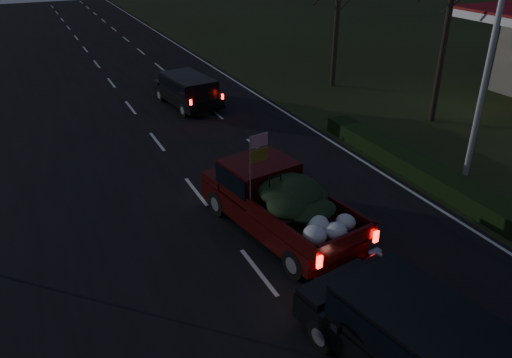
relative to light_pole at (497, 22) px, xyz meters
name	(u,v)px	position (x,y,z in m)	size (l,w,h in m)	color
ground	(259,272)	(-9.50, -2.00, -5.48)	(120.00, 120.00, 0.00)	black
road_asphalt	(259,272)	(-9.50, -2.00, -5.47)	(14.00, 120.00, 0.02)	black
hedge_row	(412,165)	(-1.70, 1.00, -5.18)	(1.00, 10.00, 0.60)	black
light_pole	(497,22)	(0.00, 0.00, 0.00)	(0.50, 0.90, 9.16)	silver
pickup_truck	(278,199)	(-8.09, -0.42, -4.38)	(2.99, 5.86, 2.94)	#3C0808
lead_suv	(188,88)	(-6.75, 11.96, -4.51)	(2.40, 4.68, 1.29)	black
rear_suv	(423,341)	(-8.18, -6.57, -4.39)	(2.94, 5.29, 1.44)	black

